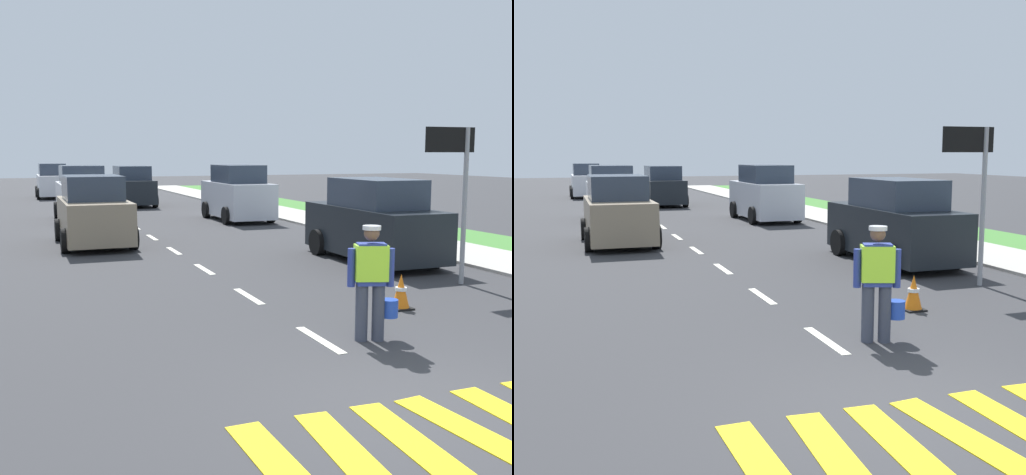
% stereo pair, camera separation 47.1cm
% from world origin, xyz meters
% --- Properties ---
extents(ground_plane, '(96.00, 96.00, 0.00)m').
position_xyz_m(ground_plane, '(0.00, 21.00, 0.00)').
color(ground_plane, '#333335').
extents(sidewalk_right, '(2.40, 72.00, 0.14)m').
position_xyz_m(sidewalk_right, '(7.20, 10.00, 0.00)').
color(sidewalk_right, '#B2ADA3').
rests_on(sidewalk_right, ground).
extents(grass_verge_right, '(2.40, 72.00, 0.06)m').
position_xyz_m(grass_verge_right, '(9.60, 10.00, 0.00)').
color(grass_verge_right, '#478438').
rests_on(grass_verge_right, ground).
extents(crosswalk_stripes, '(4.42, 1.93, 0.01)m').
position_xyz_m(crosswalk_stripes, '(0.00, -0.58, 0.01)').
color(crosswalk_stripes, yellow).
rests_on(crosswalk_stripes, ground).
extents(lane_center_line, '(0.14, 46.40, 0.01)m').
position_xyz_m(lane_center_line, '(0.00, 25.20, 0.00)').
color(lane_center_line, silver).
rests_on(lane_center_line, ground).
extents(road_worker, '(0.77, 0.42, 1.67)m').
position_xyz_m(road_worker, '(0.68, 2.43, 0.93)').
color(road_worker, '#383D4C').
rests_on(road_worker, ground).
extents(lane_direction_sign, '(1.16, 0.11, 3.20)m').
position_xyz_m(lane_direction_sign, '(4.30, 5.28, 2.41)').
color(lane_direction_sign, gray).
rests_on(lane_direction_sign, ground).
extents(traffic_cone_near, '(0.36, 0.36, 0.61)m').
position_xyz_m(traffic_cone_near, '(2.15, 3.88, 0.30)').
color(traffic_cone_near, black).
rests_on(traffic_cone_near, ground).
extents(car_oncoming_second, '(2.07, 3.96, 2.20)m').
position_xyz_m(car_oncoming_second, '(-1.53, 21.12, 1.02)').
color(car_oncoming_second, silver).
rests_on(car_oncoming_second, ground).
extents(car_parked_far, '(2.03, 4.40, 2.22)m').
position_xyz_m(car_parked_far, '(4.32, 18.81, 1.04)').
color(car_parked_far, silver).
rests_on(car_parked_far, ground).
extents(car_outgoing_far, '(2.07, 4.17, 2.05)m').
position_xyz_m(car_outgoing_far, '(1.56, 27.38, 0.95)').
color(car_outgoing_far, black).
rests_on(car_outgoing_far, ground).
extents(car_oncoming_third, '(1.95, 4.10, 2.07)m').
position_xyz_m(car_oncoming_third, '(-1.91, 35.23, 0.96)').
color(car_oncoming_third, silver).
rests_on(car_oncoming_third, ground).
extents(car_parked_curbside, '(1.93, 4.39, 2.06)m').
position_xyz_m(car_parked_curbside, '(4.28, 8.33, 0.96)').
color(car_parked_curbside, black).
rests_on(car_parked_curbside, ground).
extents(car_oncoming_lead, '(2.06, 4.20, 2.04)m').
position_xyz_m(car_oncoming_lead, '(-1.91, 13.72, 0.95)').
color(car_oncoming_lead, gray).
rests_on(car_oncoming_lead, ground).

